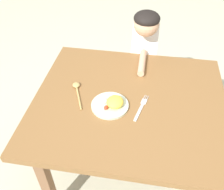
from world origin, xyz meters
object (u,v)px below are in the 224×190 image
at_px(plate, 112,104).
at_px(spoon, 77,89).
at_px(fork, 141,108).
at_px(person, 142,66).

relative_size(plate, spoon, 0.93).
distance_m(plate, fork, 0.16).
xyz_separation_m(plate, person, (0.13, 0.64, -0.20)).
bearing_deg(person, plate, 78.26).
relative_size(fork, person, 0.19).
xyz_separation_m(fork, spoon, (-0.38, 0.08, 0.01)).
height_order(plate, person, person).
bearing_deg(plate, spoon, 155.83).
relative_size(spoon, person, 0.20).
height_order(plate, spoon, plate).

